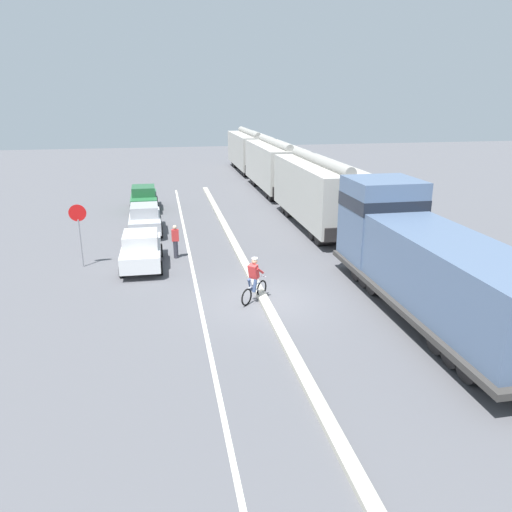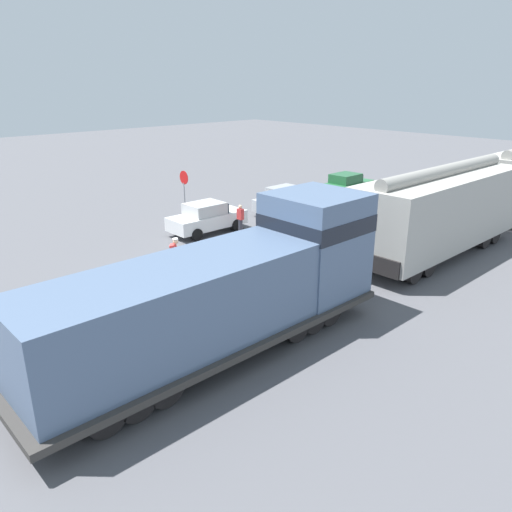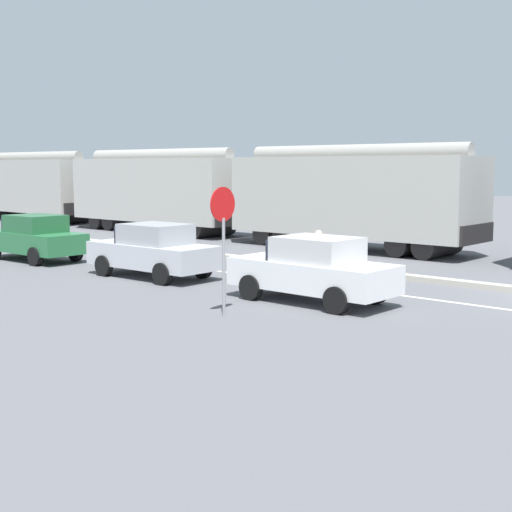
{
  "view_description": "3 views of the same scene",
  "coord_description": "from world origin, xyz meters",
  "px_view_note": "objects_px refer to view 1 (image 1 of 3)",
  "views": [
    {
      "loc": [
        -3.57,
        -17.18,
        7.47
      ],
      "look_at": [
        -0.05,
        1.17,
        1.42
      ],
      "focal_mm": 35.0,
      "sensor_mm": 36.0,
      "label": 1
    },
    {
      "loc": [
        15.68,
        -10.48,
        7.71
      ],
      "look_at": [
        3.11,
        1.27,
        1.57
      ],
      "focal_mm": 35.0,
      "sensor_mm": 36.0,
      "label": 2
    },
    {
      "loc": [
        -18.59,
        -5.31,
        3.33
      ],
      "look_at": [
        -4.17,
        7.19,
        0.92
      ],
      "focal_mm": 50.0,
      "sensor_mm": 36.0,
      "label": 3
    }
  ],
  "objects_px": {
    "hopper_car_trailing": "(249,150)",
    "pedestrian_by_cars": "(175,241)",
    "hopper_car_lead": "(318,192)",
    "hopper_car_middle": "(274,166)",
    "cyclist": "(254,281)",
    "parked_car_white": "(141,249)",
    "stop_sign": "(79,223)",
    "parked_car_green": "(144,198)",
    "locomotive": "(422,262)",
    "parked_car_silver": "(145,219)"
  },
  "relations": [
    {
      "from": "cyclist",
      "to": "pedestrian_by_cars",
      "type": "relative_size",
      "value": 1.06
    },
    {
      "from": "parked_car_white",
      "to": "stop_sign",
      "type": "height_order",
      "value": "stop_sign"
    },
    {
      "from": "hopper_car_trailing",
      "to": "pedestrian_by_cars",
      "type": "xyz_separation_m",
      "value": [
        -8.48,
        -27.71,
        -1.23
      ]
    },
    {
      "from": "hopper_car_trailing",
      "to": "parked_car_green",
      "type": "distance_m",
      "value": 19.47
    },
    {
      "from": "parked_car_white",
      "to": "parked_car_silver",
      "type": "bearing_deg",
      "value": 89.66
    },
    {
      "from": "stop_sign",
      "to": "cyclist",
      "type": "bearing_deg",
      "value": -37.97
    },
    {
      "from": "hopper_car_lead",
      "to": "pedestrian_by_cars",
      "type": "height_order",
      "value": "hopper_car_lead"
    },
    {
      "from": "locomotive",
      "to": "pedestrian_by_cars",
      "type": "distance_m",
      "value": 11.46
    },
    {
      "from": "hopper_car_middle",
      "to": "parked_car_silver",
      "type": "relative_size",
      "value": 2.51
    },
    {
      "from": "cyclist",
      "to": "pedestrian_by_cars",
      "type": "xyz_separation_m",
      "value": [
        -2.71,
        5.88,
        0.03
      ]
    },
    {
      "from": "hopper_car_lead",
      "to": "hopper_car_middle",
      "type": "distance_m",
      "value": 11.6
    },
    {
      "from": "parked_car_white",
      "to": "cyclist",
      "type": "bearing_deg",
      "value": -48.95
    },
    {
      "from": "parked_car_white",
      "to": "parked_car_green",
      "type": "distance_m",
      "value": 12.14
    },
    {
      "from": "locomotive",
      "to": "pedestrian_by_cars",
      "type": "height_order",
      "value": "locomotive"
    },
    {
      "from": "locomotive",
      "to": "parked_car_green",
      "type": "relative_size",
      "value": 2.75
    },
    {
      "from": "hopper_car_trailing",
      "to": "stop_sign",
      "type": "relative_size",
      "value": 3.68
    },
    {
      "from": "parked_car_green",
      "to": "locomotive",
      "type": "bearing_deg",
      "value": -61.55
    },
    {
      "from": "locomotive",
      "to": "pedestrian_by_cars",
      "type": "bearing_deg",
      "value": 137.94
    },
    {
      "from": "parked_car_green",
      "to": "cyclist",
      "type": "height_order",
      "value": "cyclist"
    },
    {
      "from": "locomotive",
      "to": "parked_car_white",
      "type": "relative_size",
      "value": 2.75
    },
    {
      "from": "stop_sign",
      "to": "parked_car_silver",
      "type": "bearing_deg",
      "value": 63.74
    },
    {
      "from": "pedestrian_by_cars",
      "to": "locomotive",
      "type": "bearing_deg",
      "value": -42.06
    },
    {
      "from": "parked_car_silver",
      "to": "locomotive",
      "type": "bearing_deg",
      "value": -51.67
    },
    {
      "from": "cyclist",
      "to": "locomotive",
      "type": "bearing_deg",
      "value": -17.05
    },
    {
      "from": "parked_car_green",
      "to": "stop_sign",
      "type": "bearing_deg",
      "value": -102.18
    },
    {
      "from": "hopper_car_middle",
      "to": "parked_car_white",
      "type": "relative_size",
      "value": 2.51
    },
    {
      "from": "parked_car_green",
      "to": "hopper_car_trailing",
      "type": "bearing_deg",
      "value": 58.36
    },
    {
      "from": "hopper_car_middle",
      "to": "cyclist",
      "type": "height_order",
      "value": "hopper_car_middle"
    },
    {
      "from": "locomotive",
      "to": "parked_car_white",
      "type": "height_order",
      "value": "locomotive"
    },
    {
      "from": "cyclist",
      "to": "stop_sign",
      "type": "relative_size",
      "value": 0.6
    },
    {
      "from": "hopper_car_middle",
      "to": "parked_car_green",
      "type": "height_order",
      "value": "hopper_car_middle"
    },
    {
      "from": "parked_car_white",
      "to": "pedestrian_by_cars",
      "type": "xyz_separation_m",
      "value": [
        1.56,
        0.98,
        0.03
      ]
    },
    {
      "from": "parked_car_white",
      "to": "stop_sign",
      "type": "relative_size",
      "value": 1.46
    },
    {
      "from": "hopper_car_trailing",
      "to": "pedestrian_by_cars",
      "type": "relative_size",
      "value": 6.54
    },
    {
      "from": "parked_car_white",
      "to": "stop_sign",
      "type": "xyz_separation_m",
      "value": [
        -2.66,
        0.51,
        1.21
      ]
    },
    {
      "from": "parked_car_white",
      "to": "locomotive",
      "type": "bearing_deg",
      "value": -33.61
    },
    {
      "from": "hopper_car_middle",
      "to": "cyclist",
      "type": "relative_size",
      "value": 6.18
    },
    {
      "from": "hopper_car_trailing",
      "to": "hopper_car_middle",
      "type": "bearing_deg",
      "value": -90.0
    },
    {
      "from": "hopper_car_trailing",
      "to": "stop_sign",
      "type": "bearing_deg",
      "value": -114.27
    },
    {
      "from": "stop_sign",
      "to": "hopper_car_middle",
      "type": "bearing_deg",
      "value": 52.53
    },
    {
      "from": "parked_car_silver",
      "to": "parked_car_green",
      "type": "bearing_deg",
      "value": 91.77
    },
    {
      "from": "parked_car_silver",
      "to": "cyclist",
      "type": "height_order",
      "value": "cyclist"
    },
    {
      "from": "locomotive",
      "to": "hopper_car_lead",
      "type": "xyz_separation_m",
      "value": [
        0.0,
        12.16,
        0.28
      ]
    },
    {
      "from": "hopper_car_trailing",
      "to": "pedestrian_by_cars",
      "type": "height_order",
      "value": "hopper_car_trailing"
    },
    {
      "from": "parked_car_white",
      "to": "parked_car_silver",
      "type": "distance_m",
      "value": 5.98
    },
    {
      "from": "hopper_car_middle",
      "to": "hopper_car_lead",
      "type": "bearing_deg",
      "value": -90.0
    },
    {
      "from": "locomotive",
      "to": "hopper_car_middle",
      "type": "xyz_separation_m",
      "value": [
        0.0,
        23.76,
        0.28
      ]
    },
    {
      "from": "parked_car_silver",
      "to": "stop_sign",
      "type": "xyz_separation_m",
      "value": [
        -2.7,
        -5.47,
        1.21
      ]
    },
    {
      "from": "hopper_car_lead",
      "to": "stop_sign",
      "type": "xyz_separation_m",
      "value": [
        -12.7,
        -4.97,
        -0.05
      ]
    },
    {
      "from": "hopper_car_trailing",
      "to": "stop_sign",
      "type": "xyz_separation_m",
      "value": [
        -12.7,
        -28.17,
        -0.05
      ]
    }
  ]
}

